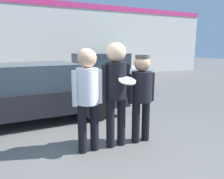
# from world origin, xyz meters

# --- Properties ---
(ground_plane) EXTENTS (56.00, 56.00, 0.00)m
(ground_plane) POSITION_xyz_m (0.00, 0.00, 0.00)
(ground_plane) COLOR #5B5956
(storefront_building) EXTENTS (24.00, 0.22, 4.27)m
(storefront_building) POSITION_xyz_m (0.00, 9.62, 2.17)
(storefront_building) COLOR silver
(storefront_building) RESTS_ON ground
(person_left) EXTENTS (0.53, 0.36, 1.75)m
(person_left) POSITION_xyz_m (-0.33, 0.16, 1.05)
(person_left) COLOR black
(person_left) RESTS_ON ground
(person_middle_with_frisbee) EXTENTS (0.53, 0.59, 1.85)m
(person_middle_with_frisbee) POSITION_xyz_m (0.18, 0.13, 1.13)
(person_middle_with_frisbee) COLOR black
(person_middle_with_frisbee) RESTS_ON ground
(person_right) EXTENTS (0.55, 0.38, 1.64)m
(person_right) POSITION_xyz_m (0.70, 0.11, 0.99)
(person_right) COLOR black
(person_right) RESTS_ON ground
(parked_car_near) EXTENTS (4.70, 1.87, 1.38)m
(parked_car_near) POSITION_xyz_m (-1.10, 2.38, 0.70)
(parked_car_near) COLOR black
(parked_car_near) RESTS_ON ground
(parked_car_far) EXTENTS (4.26, 1.77, 1.49)m
(parked_car_far) POSITION_xyz_m (2.36, 5.70, 0.75)
(parked_car_far) COLOR silver
(parked_car_far) RESTS_ON ground
(shrub) EXTENTS (1.57, 1.57, 1.57)m
(shrub) POSITION_xyz_m (4.71, 8.65, 0.78)
(shrub) COLOR #387A3D
(shrub) RESTS_ON ground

